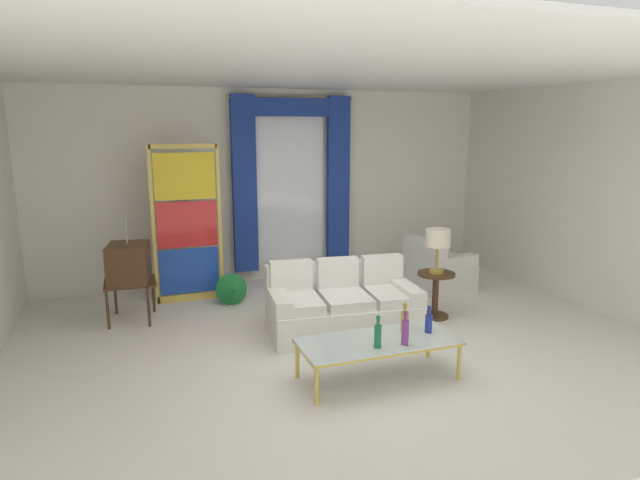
{
  "coord_description": "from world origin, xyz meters",
  "views": [
    {
      "loc": [
        -2.17,
        -5.3,
        2.44
      ],
      "look_at": [
        0.05,
        0.9,
        1.05
      ],
      "focal_mm": 30.47,
      "sensor_mm": 36.0,
      "label": 1
    }
  ],
  "objects_px": {
    "bottle_ruby_flask": "(429,322)",
    "round_side_table": "(435,291)",
    "bottle_crystal_tall": "(378,335)",
    "armchair_white": "(437,271)",
    "coffee_table": "(378,343)",
    "bottle_blue_decanter": "(405,320)",
    "peacock_figurine": "(233,290)",
    "couch_white_long": "(341,306)",
    "stained_glass_divider": "(187,227)",
    "bottle_amber_squat": "(405,331)",
    "vintage_tv": "(129,265)",
    "table_lamp_brass": "(438,240)"
  },
  "relations": [
    {
      "from": "armchair_white",
      "to": "table_lamp_brass",
      "type": "relative_size",
      "value": 1.62
    },
    {
      "from": "vintage_tv",
      "to": "round_side_table",
      "type": "xyz_separation_m",
      "value": [
        3.71,
        -1.2,
        -0.37
      ]
    },
    {
      "from": "armchair_white",
      "to": "peacock_figurine",
      "type": "bearing_deg",
      "value": 174.73
    },
    {
      "from": "bottle_amber_squat",
      "to": "bottle_ruby_flask",
      "type": "xyz_separation_m",
      "value": [
        0.37,
        0.19,
        -0.03
      ]
    },
    {
      "from": "coffee_table",
      "to": "bottle_amber_squat",
      "type": "xyz_separation_m",
      "value": [
        0.18,
        -0.19,
        0.17
      ]
    },
    {
      "from": "peacock_figurine",
      "to": "table_lamp_brass",
      "type": "bearing_deg",
      "value": -29.28
    },
    {
      "from": "bottle_ruby_flask",
      "to": "table_lamp_brass",
      "type": "xyz_separation_m",
      "value": [
        0.91,
        1.35,
        0.51
      ]
    },
    {
      "from": "bottle_ruby_flask",
      "to": "round_side_table",
      "type": "bearing_deg",
      "value": 55.96
    },
    {
      "from": "bottle_blue_decanter",
      "to": "round_side_table",
      "type": "distance_m",
      "value": 1.68
    },
    {
      "from": "bottle_ruby_flask",
      "to": "round_side_table",
      "type": "relative_size",
      "value": 0.48
    },
    {
      "from": "bottle_crystal_tall",
      "to": "armchair_white",
      "type": "bearing_deg",
      "value": 49.14
    },
    {
      "from": "bottle_blue_decanter",
      "to": "coffee_table",
      "type": "bearing_deg",
      "value": -162.17
    },
    {
      "from": "coffee_table",
      "to": "armchair_white",
      "type": "xyz_separation_m",
      "value": [
        2.14,
        2.4,
        -0.09
      ]
    },
    {
      "from": "coffee_table",
      "to": "bottle_crystal_tall",
      "type": "xyz_separation_m",
      "value": [
        -0.09,
        -0.17,
        0.16
      ]
    },
    {
      "from": "round_side_table",
      "to": "vintage_tv",
      "type": "bearing_deg",
      "value": 162.01
    },
    {
      "from": "vintage_tv",
      "to": "coffee_table",
      "type": "bearing_deg",
      "value": -48.72
    },
    {
      "from": "peacock_figurine",
      "to": "table_lamp_brass",
      "type": "height_order",
      "value": "table_lamp_brass"
    },
    {
      "from": "bottle_ruby_flask",
      "to": "stained_glass_divider",
      "type": "xyz_separation_m",
      "value": [
        -2.0,
        3.12,
        0.54
      ]
    },
    {
      "from": "bottle_blue_decanter",
      "to": "bottle_amber_squat",
      "type": "height_order",
      "value": "bottle_amber_squat"
    },
    {
      "from": "bottle_blue_decanter",
      "to": "bottle_ruby_flask",
      "type": "distance_m",
      "value": 0.24
    },
    {
      "from": "bottle_crystal_tall",
      "to": "armchair_white",
      "type": "height_order",
      "value": "armchair_white"
    },
    {
      "from": "peacock_figurine",
      "to": "bottle_blue_decanter",
      "type": "bearing_deg",
      "value": -63.95
    },
    {
      "from": "bottle_blue_decanter",
      "to": "round_side_table",
      "type": "relative_size",
      "value": 0.52
    },
    {
      "from": "couch_white_long",
      "to": "stained_glass_divider",
      "type": "xyz_separation_m",
      "value": [
        -1.59,
        1.78,
        0.75
      ]
    },
    {
      "from": "bottle_blue_decanter",
      "to": "armchair_white",
      "type": "relative_size",
      "value": 0.33
    },
    {
      "from": "table_lamp_brass",
      "to": "round_side_table",
      "type": "bearing_deg",
      "value": 180.0
    },
    {
      "from": "couch_white_long",
      "to": "vintage_tv",
      "type": "xyz_separation_m",
      "value": [
        -2.39,
        1.21,
        0.42
      ]
    },
    {
      "from": "coffee_table",
      "to": "vintage_tv",
      "type": "distance_m",
      "value": 3.42
    },
    {
      "from": "couch_white_long",
      "to": "stained_glass_divider",
      "type": "distance_m",
      "value": 2.51
    },
    {
      "from": "armchair_white",
      "to": "vintage_tv",
      "type": "bearing_deg",
      "value": 178.03
    },
    {
      "from": "round_side_table",
      "to": "armchair_white",
      "type": "bearing_deg",
      "value": 57.52
    },
    {
      "from": "peacock_figurine",
      "to": "bottle_amber_squat",
      "type": "bearing_deg",
      "value": -69.1
    },
    {
      "from": "table_lamp_brass",
      "to": "bottle_blue_decanter",
      "type": "bearing_deg",
      "value": -132.17
    },
    {
      "from": "bottle_blue_decanter",
      "to": "table_lamp_brass",
      "type": "height_order",
      "value": "table_lamp_brass"
    },
    {
      "from": "bottle_ruby_flask",
      "to": "bottle_amber_squat",
      "type": "bearing_deg",
      "value": -152.45
    },
    {
      "from": "bottle_amber_squat",
      "to": "stained_glass_divider",
      "type": "distance_m",
      "value": 3.73
    },
    {
      "from": "bottle_amber_squat",
      "to": "vintage_tv",
      "type": "xyz_separation_m",
      "value": [
        -2.42,
        2.75,
        0.18
      ]
    },
    {
      "from": "bottle_amber_squat",
      "to": "armchair_white",
      "type": "xyz_separation_m",
      "value": [
        1.95,
        2.6,
        -0.26
      ]
    },
    {
      "from": "bottle_amber_squat",
      "to": "bottle_ruby_flask",
      "type": "bearing_deg",
      "value": 27.55
    },
    {
      "from": "stained_glass_divider",
      "to": "bottle_blue_decanter",
      "type": "bearing_deg",
      "value": -59.35
    },
    {
      "from": "bottle_amber_squat",
      "to": "bottle_ruby_flask",
      "type": "relative_size",
      "value": 1.18
    },
    {
      "from": "couch_white_long",
      "to": "bottle_blue_decanter",
      "type": "height_order",
      "value": "couch_white_long"
    },
    {
      "from": "vintage_tv",
      "to": "table_lamp_brass",
      "type": "xyz_separation_m",
      "value": [
        3.71,
        -1.2,
        0.3
      ]
    },
    {
      "from": "bottle_ruby_flask",
      "to": "bottle_blue_decanter",
      "type": "bearing_deg",
      "value": 152.58
    },
    {
      "from": "coffee_table",
      "to": "table_lamp_brass",
      "type": "bearing_deg",
      "value": 42.67
    },
    {
      "from": "bottle_crystal_tall",
      "to": "vintage_tv",
      "type": "xyz_separation_m",
      "value": [
        -2.15,
        2.72,
        0.19
      ]
    },
    {
      "from": "bottle_crystal_tall",
      "to": "bottle_ruby_flask",
      "type": "bearing_deg",
      "value": 14.87
    },
    {
      "from": "peacock_figurine",
      "to": "bottle_crystal_tall",
      "type": "bearing_deg",
      "value": -73.88
    },
    {
      "from": "bottle_amber_squat",
      "to": "armchair_white",
      "type": "distance_m",
      "value": 3.26
    },
    {
      "from": "coffee_table",
      "to": "bottle_amber_squat",
      "type": "height_order",
      "value": "bottle_amber_squat"
    }
  ]
}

